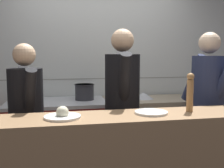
# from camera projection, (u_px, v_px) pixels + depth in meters

# --- Properties ---
(wall_back_tiled) EXTENTS (8.00, 0.06, 2.60)m
(wall_back_tiled) POSITION_uv_depth(u_px,v_px,m) (100.00, 68.00, 3.71)
(wall_back_tiled) COLOR silver
(wall_back_tiled) RESTS_ON ground_plane
(oven_range) EXTENTS (1.22, 0.71, 0.91)m
(oven_range) POSITION_uv_depth(u_px,v_px,m) (57.00, 137.00, 3.29)
(oven_range) COLOR maroon
(oven_range) RESTS_ON ground_plane
(prep_counter) EXTENTS (1.34, 0.65, 0.90)m
(prep_counter) POSITION_uv_depth(u_px,v_px,m) (155.00, 132.00, 3.54)
(prep_counter) COLOR gray
(prep_counter) RESTS_ON ground_plane
(stock_pot) EXTENTS (0.24, 0.24, 0.15)m
(stock_pot) POSITION_uv_depth(u_px,v_px,m) (27.00, 96.00, 3.16)
(stock_pot) COLOR #2D2D33
(stock_pot) RESTS_ON oven_range
(sauce_pot) EXTENTS (0.25, 0.25, 0.20)m
(sauce_pot) POSITION_uv_depth(u_px,v_px,m) (84.00, 92.00, 3.33)
(sauce_pot) COLOR #2D2D33
(sauce_pot) RESTS_ON oven_range
(mixing_bowl_steel) EXTENTS (0.27, 0.27, 0.08)m
(mixing_bowl_steel) POSITION_uv_depth(u_px,v_px,m) (143.00, 95.00, 3.47)
(mixing_bowl_steel) COLOR #B7BABF
(mixing_bowl_steel) RESTS_ON prep_counter
(plated_dish_appetiser) EXTENTS (0.28, 0.28, 0.10)m
(plated_dish_appetiser) POSITION_uv_depth(u_px,v_px,m) (62.00, 115.00, 1.99)
(plated_dish_appetiser) COLOR white
(plated_dish_appetiser) RESTS_ON pass_counter
(plated_dish_dessert) EXTENTS (0.27, 0.27, 0.02)m
(plated_dish_dessert) POSITION_uv_depth(u_px,v_px,m) (151.00, 112.00, 2.14)
(plated_dish_dessert) COLOR white
(plated_dish_dessert) RESTS_ON pass_counter
(pepper_mill) EXTENTS (0.06, 0.06, 0.33)m
(pepper_mill) POSITION_uv_depth(u_px,v_px,m) (190.00, 92.00, 2.20)
(pepper_mill) COLOR #AD7A47
(pepper_mill) RESTS_ON pass_counter
(chef_head_cook) EXTENTS (0.40, 0.69, 1.59)m
(chef_head_cook) POSITION_uv_depth(u_px,v_px,m) (27.00, 118.00, 2.48)
(chef_head_cook) COLOR black
(chef_head_cook) RESTS_ON ground_plane
(chef_sous) EXTENTS (0.40, 0.76, 1.74)m
(chef_sous) POSITION_uv_depth(u_px,v_px,m) (122.00, 105.00, 2.69)
(chef_sous) COLOR black
(chef_sous) RESTS_ON ground_plane
(chef_line) EXTENTS (0.44, 0.75, 1.72)m
(chef_line) POSITION_uv_depth(u_px,v_px,m) (207.00, 103.00, 2.85)
(chef_line) COLOR black
(chef_line) RESTS_ON ground_plane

